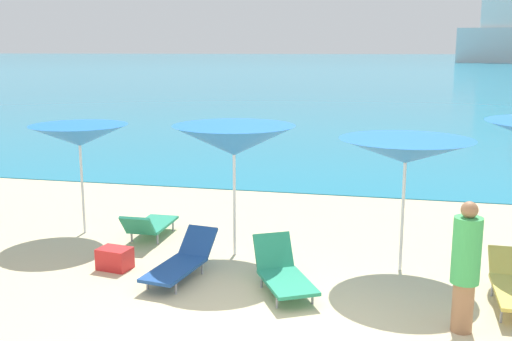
{
  "coord_description": "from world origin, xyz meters",
  "views": [
    {
      "loc": [
        1.33,
        -6.68,
        3.41
      ],
      "look_at": [
        -1.1,
        4.02,
        1.2
      ],
      "focal_mm": 42.27,
      "sensor_mm": 36.0,
      "label": 1
    }
  ],
  "objects": [
    {
      "name": "ground_plane",
      "position": [
        0.0,
        10.0,
        -0.15
      ],
      "size": [
        50.0,
        100.0,
        0.3
      ],
      "primitive_type": "cube",
      "color": "beige"
    },
    {
      "name": "ocean_water",
      "position": [
        0.0,
        227.3,
        0.01
      ],
      "size": [
        650.0,
        440.0,
        0.02
      ],
      "primitive_type": "cube",
      "color": "teal",
      "rests_on": "ground_plane"
    },
    {
      "name": "umbrella_3",
      "position": [
        -4.27,
        3.29,
        1.86
      ],
      "size": [
        1.85,
        1.85,
        2.06
      ],
      "color": "silver",
      "rests_on": "ground_plane"
    },
    {
      "name": "umbrella_4",
      "position": [
        -1.18,
        2.72,
        1.95
      ],
      "size": [
        2.15,
        2.15,
        2.2
      ],
      "color": "silver",
      "rests_on": "ground_plane"
    },
    {
      "name": "umbrella_5",
      "position": [
        1.55,
        2.6,
        1.9
      ],
      "size": [
        2.16,
        2.16,
        2.09
      ],
      "color": "silver",
      "rests_on": "ground_plane"
    },
    {
      "name": "lounge_chair_1",
      "position": [
        -1.7,
        1.55,
        0.26
      ],
      "size": [
        0.76,
        1.68,
        0.6
      ],
      "rotation": [
        0.0,
        0.0,
        -0.14
      ],
      "color": "#1E478C",
      "rests_on": "ground_plane"
    },
    {
      "name": "lounge_chair_7",
      "position": [
        -2.91,
        3.2,
        0.27
      ],
      "size": [
        0.59,
        1.46,
        0.6
      ],
      "rotation": [
        0.0,
        0.0,
        3.15
      ],
      "color": "#268C66",
      "rests_on": "ground_plane"
    },
    {
      "name": "lounge_chair_11",
      "position": [
        -0.1,
        1.35,
        0.29
      ],
      "size": [
        1.15,
        1.46,
        0.71
      ],
      "rotation": [
        0.0,
        0.0,
        0.5
      ],
      "color": "#268C66",
      "rests_on": "ground_plane"
    },
    {
      "name": "beachgoer_3",
      "position": [
        2.27,
        0.61,
        0.87
      ],
      "size": [
        0.34,
        0.34,
        1.65
      ],
      "rotation": [
        0.0,
        0.0,
        2.61
      ],
      "color": "#A3704C",
      "rests_on": "ground_plane"
    },
    {
      "name": "cooler_box",
      "position": [
        -2.85,
        1.64,
        0.17
      ],
      "size": [
        0.55,
        0.43,
        0.34
      ],
      "primitive_type": "cube",
      "rotation": [
        0.0,
        0.0,
        -0.16
      ],
      "color": "red",
      "rests_on": "ground_plane"
    }
  ]
}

